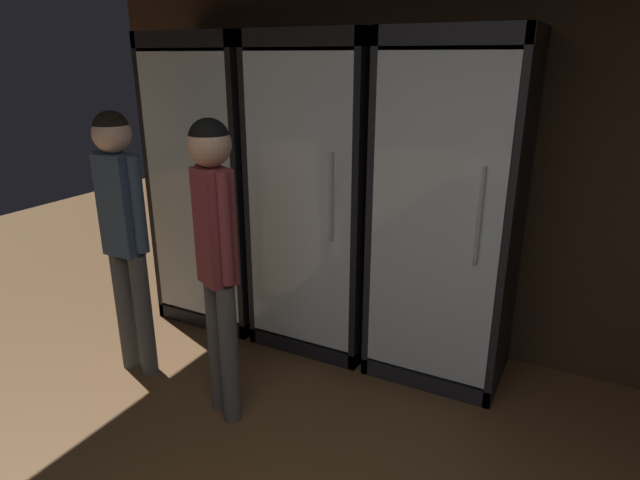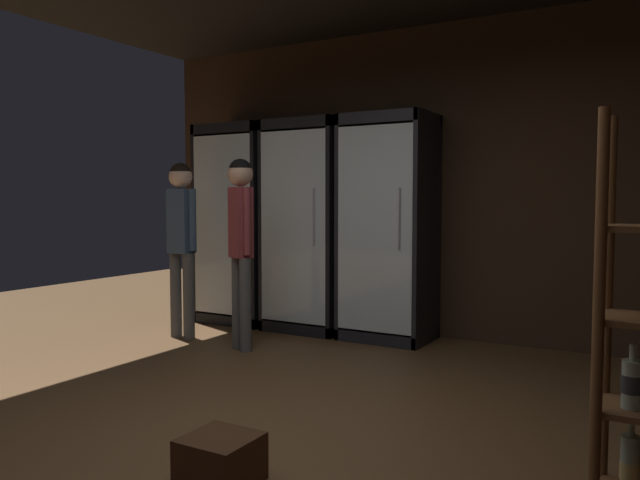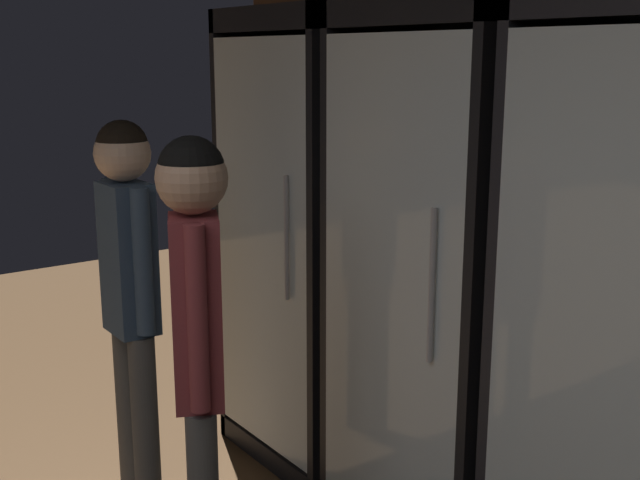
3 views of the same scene
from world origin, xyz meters
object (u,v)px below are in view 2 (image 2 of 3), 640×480
at_px(wine_crate_floor, 220,460).
at_px(shopper_far, 181,230).
at_px(cooler_center, 390,231).
at_px(cooler_far_left, 243,226).
at_px(cooler_left, 311,228).
at_px(shopper_near, 241,229).

bearing_deg(wine_crate_floor, shopper_far, 135.52).
bearing_deg(shopper_far, cooler_center, 29.56).
bearing_deg(shopper_far, cooler_far_left, 90.95).
bearing_deg(cooler_center, wine_crate_floor, -80.17).
bearing_deg(cooler_far_left, cooler_left, 0.04).
height_order(cooler_far_left, cooler_center, same).
relative_size(cooler_far_left, shopper_near, 1.26).
xyz_separation_m(cooler_left, wine_crate_floor, (1.34, -3.03, -0.87)).
height_order(cooler_center, wine_crate_floor, cooler_center).
bearing_deg(cooler_far_left, cooler_center, -0.03).
bearing_deg(cooler_center, shopper_near, -131.07).
bearing_deg(cooler_left, shopper_far, -131.08).
xyz_separation_m(cooler_far_left, shopper_far, (0.02, -0.92, 0.01)).
distance_m(cooler_far_left, shopper_far, 0.92).
xyz_separation_m(cooler_far_left, shopper_near, (0.75, -1.02, 0.03)).
distance_m(shopper_near, wine_crate_floor, 2.62).
xyz_separation_m(cooler_left, cooler_center, (0.82, -0.00, -0.01)).
relative_size(cooler_center, shopper_far, 1.27).
height_order(cooler_left, cooler_center, same).
bearing_deg(cooler_center, shopper_far, -150.44).
relative_size(cooler_left, shopper_near, 1.26).
relative_size(cooler_far_left, shopper_far, 1.27).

